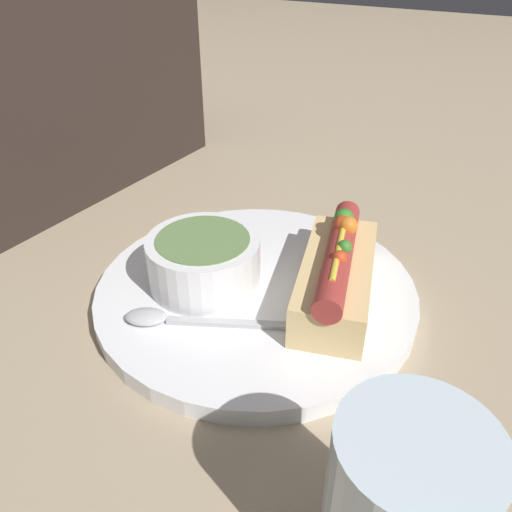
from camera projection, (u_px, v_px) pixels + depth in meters
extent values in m
plane|color=tan|center=(256.00, 297.00, 0.46)|extent=(4.00, 4.00, 0.00)
cylinder|color=white|center=(256.00, 291.00, 0.45)|extent=(0.29, 0.29, 0.02)
cube|color=#E5C17F|center=(336.00, 279.00, 0.42)|extent=(0.16, 0.10, 0.04)
cylinder|color=#9E332D|center=(339.00, 254.00, 0.41)|extent=(0.15, 0.07, 0.02)
sphere|color=#C63F1E|center=(337.00, 261.00, 0.38)|extent=(0.01, 0.01, 0.01)
sphere|color=orange|center=(348.00, 226.00, 0.43)|extent=(0.02, 0.02, 0.02)
sphere|color=#387A28|center=(344.00, 218.00, 0.44)|extent=(0.02, 0.02, 0.02)
sphere|color=#C63F1E|center=(342.00, 224.00, 0.43)|extent=(0.02, 0.02, 0.02)
sphere|color=#387A28|center=(345.00, 247.00, 0.40)|extent=(0.01, 0.01, 0.01)
cylinder|color=gold|center=(340.00, 243.00, 0.40)|extent=(0.10, 0.04, 0.01)
cylinder|color=white|center=(204.00, 261.00, 0.44)|extent=(0.10, 0.10, 0.05)
cylinder|color=#66844C|center=(203.00, 243.00, 0.43)|extent=(0.08, 0.08, 0.01)
cube|color=#B7B7BC|center=(254.00, 324.00, 0.40)|extent=(0.07, 0.13, 0.00)
ellipsoid|color=#B7B7BC|center=(146.00, 317.00, 0.40)|extent=(0.03, 0.04, 0.01)
cube|color=#2D231E|center=(40.00, 17.00, 0.57)|extent=(0.37, 0.17, 0.40)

